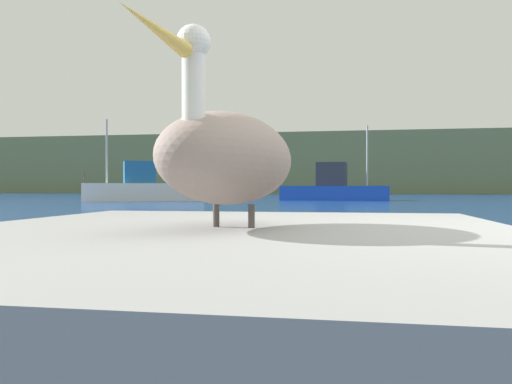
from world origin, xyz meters
TOP-DOWN VIEW (x-y plane):
  - hillside_backdrop at (0.00, 70.64)m, footprint 140.00×12.48m
  - pier_dock at (-1.48, -0.20)m, footprint 2.59×3.03m
  - pelican at (-1.48, -0.21)m, footprint 0.66×1.36m
  - fishing_boat_white at (-13.60, 27.99)m, footprint 7.61×5.45m
  - fishing_boat_blue at (-1.70, 32.06)m, footprint 7.28×3.09m

SIDE VIEW (x-z plane):
  - pier_dock at x=-1.48m, z-range 0.00..0.69m
  - fishing_boat_blue at x=-1.70m, z-range -1.67..3.26m
  - fishing_boat_white at x=-13.60m, z-range -1.74..3.34m
  - pelican at x=-1.48m, z-range 0.61..1.41m
  - hillside_backdrop at x=0.00m, z-range 0.00..8.18m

